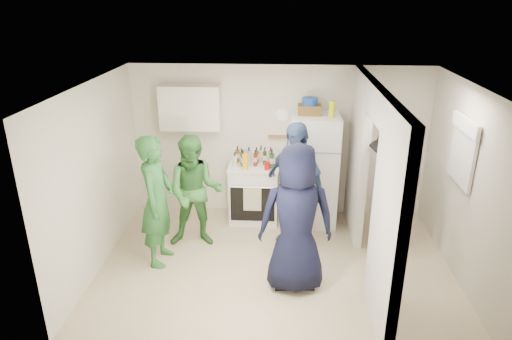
{
  "coord_description": "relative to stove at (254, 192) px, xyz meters",
  "views": [
    {
      "loc": [
        0.08,
        -5.45,
        3.55
      ],
      "look_at": [
        -0.3,
        0.4,
        1.25
      ],
      "focal_mm": 32.0,
      "sensor_mm": 36.0,
      "label": 1
    }
  ],
  "objects": [
    {
      "name": "wall_clock",
      "position": [
        0.44,
        0.31,
        1.22
      ],
      "size": [
        0.22,
        0.02,
        0.22
      ],
      "primitive_type": "cylinder",
      "rotation": [
        1.57,
        0.0,
        0.0
      ],
      "color": "white",
      "rests_on": "wall_back"
    },
    {
      "name": "person_green_center",
      "position": [
        -0.79,
        -0.87,
        0.37
      ],
      "size": [
        0.86,
        0.69,
        1.69
      ],
      "primitive_type": "imported",
      "rotation": [
        0.0,
        0.0,
        0.07
      ],
      "color": "#367332",
      "rests_on": "floor"
    },
    {
      "name": "red_cup",
      "position": [
        0.22,
        -0.2,
        0.54
      ],
      "size": [
        0.09,
        0.09,
        0.12
      ],
      "primitive_type": "cylinder",
      "color": "#AF0B0B",
      "rests_on": "stove"
    },
    {
      "name": "bottle_d",
      "position": [
        0.03,
        -0.05,
        0.61
      ],
      "size": [
        0.06,
        0.06,
        0.27
      ],
      "primitive_type": "cylinder",
      "color": "maroon",
      "rests_on": "stove"
    },
    {
      "name": "wicker_basket",
      "position": [
        0.85,
        0.02,
        1.39
      ],
      "size": [
        0.35,
        0.25,
        0.15
      ],
      "primitive_type": "cube",
      "color": "brown",
      "rests_on": "fridge"
    },
    {
      "name": "blue_bowl",
      "position": [
        0.85,
        0.02,
        1.52
      ],
      "size": [
        0.24,
        0.24,
        0.11
      ],
      "primitive_type": "cylinder",
      "color": "navy",
      "rests_on": "wicker_basket"
    },
    {
      "name": "nook_valance",
      "position": [
        2.73,
        -1.17,
        1.52
      ],
      "size": [
        0.04,
        0.82,
        0.18
      ],
      "primitive_type": "cube",
      "color": "white",
      "rests_on": "wall_right"
    },
    {
      "name": "person_navy",
      "position": [
        0.65,
        -1.84,
        0.48
      ],
      "size": [
        0.98,
        0.68,
        1.92
      ],
      "primitive_type": "imported",
      "rotation": [
        0.0,
        0.0,
        -3.07
      ],
      "color": "black",
      "rests_on": "floor"
    },
    {
      "name": "bottle_e",
      "position": [
        0.1,
        0.18,
        0.61
      ],
      "size": [
        0.07,
        0.07,
        0.26
      ],
      "primitive_type": "cylinder",
      "color": "#9EADAF",
      "rests_on": "stove"
    },
    {
      "name": "person_denim",
      "position": [
        0.65,
        -0.79,
        0.47
      ],
      "size": [
        1.09,
        1.13,
        1.9
      ],
      "primitive_type": "imported",
      "rotation": [
        0.0,
        0.0,
        -0.83
      ],
      "color": "#3B5B81",
      "rests_on": "floor"
    },
    {
      "name": "person_green_left",
      "position": [
        -1.22,
        -1.36,
        0.44
      ],
      "size": [
        0.48,
        0.7,
        1.84
      ],
      "primitive_type": "imported",
      "rotation": [
        0.0,
        0.0,
        1.51
      ],
      "color": "#2E702C",
      "rests_on": "floor"
    },
    {
      "name": "partition_header",
      "position": [
        1.59,
        -1.37,
        1.82
      ],
      "size": [
        0.12,
        1.0,
        0.4
      ],
      "primitive_type": "cube",
      "color": "silver",
      "rests_on": "partition_pier_back"
    },
    {
      "name": "wall_left",
      "position": [
        -2.01,
        -1.37,
        0.77
      ],
      "size": [
        0.0,
        3.4,
        3.4
      ],
      "primitive_type": "plane",
      "rotation": [
        1.57,
        0.0,
        1.57
      ],
      "color": "silver",
      "rests_on": "floor"
    },
    {
      "name": "wall_right",
      "position": [
        2.79,
        -1.37,
        0.77
      ],
      "size": [
        0.0,
        3.4,
        3.4
      ],
      "primitive_type": "plane",
      "rotation": [
        1.57,
        0.0,
        -1.57
      ],
      "color": "silver",
      "rests_on": "floor"
    },
    {
      "name": "bottle_j",
      "position": [
        0.29,
        -0.12,
        0.63
      ],
      "size": [
        0.08,
        0.08,
        0.31
      ],
      "primitive_type": "cylinder",
      "color": "#1B5122",
      "rests_on": "stove"
    },
    {
      "name": "spice_shelf",
      "position": [
        0.39,
        0.28,
        0.87
      ],
      "size": [
        0.35,
        0.08,
        0.03
      ],
      "primitive_type": "cube",
      "color": "olive",
      "rests_on": "wall_back"
    },
    {
      "name": "fridge",
      "position": [
        0.95,
        -0.03,
        0.42
      ],
      "size": [
        0.74,
        0.72,
        1.8
      ],
      "primitive_type": "cube",
      "color": "white",
      "rests_on": "floor"
    },
    {
      "name": "bottle_h",
      "position": [
        -0.29,
        -0.11,
        0.6
      ],
      "size": [
        0.06,
        0.06,
        0.24
      ],
      "primitive_type": "cylinder",
      "color": "silver",
      "rests_on": "stove"
    },
    {
      "name": "wall_front",
      "position": [
        0.39,
        -3.07,
        0.77
      ],
      "size": [
        4.8,
        0.0,
        4.8
      ],
      "primitive_type": "plane",
      "rotation": [
        -1.57,
        0.0,
        0.0
      ],
      "color": "silver",
      "rests_on": "floor"
    },
    {
      "name": "ceiling",
      "position": [
        0.39,
        -1.37,
        2.02
      ],
      "size": [
        4.8,
        4.8,
        0.0
      ],
      "primitive_type": "plane",
      "rotation": [
        3.14,
        0.0,
        0.0
      ],
      "color": "white",
      "rests_on": "wall_back"
    },
    {
      "name": "person_nook",
      "position": [
        1.96,
        -0.92,
        0.45
      ],
      "size": [
        0.9,
        1.3,
        1.85
      ],
      "primitive_type": "imported",
      "rotation": [
        0.0,
        0.0,
        -1.76
      ],
      "color": "black",
      "rests_on": "floor"
    },
    {
      "name": "bottle_c",
      "position": [
        -0.09,
        0.15,
        0.6
      ],
      "size": [
        0.08,
        0.08,
        0.25
      ],
      "primitive_type": "cylinder",
      "color": "#ABAEB9",
      "rests_on": "stove"
    },
    {
      "name": "bottle_g",
      "position": [
        0.26,
        0.14,
        0.6
      ],
      "size": [
        0.07,
        0.07,
        0.25
      ],
      "primitive_type": "cylinder",
      "color": "olive",
      "rests_on": "stove"
    },
    {
      "name": "partition_pier_front",
      "position": [
        1.59,
        -2.47,
        0.77
      ],
      "size": [
        0.12,
        1.2,
        2.5
      ],
      "primitive_type": "cube",
      "color": "silver",
      "rests_on": "floor"
    },
    {
      "name": "bottle_i",
      "position": [
        0.04,
        0.09,
        0.61
      ],
      "size": [
        0.07,
        0.07,
        0.27
      ],
      "primitive_type": "cylinder",
      "color": "#57480E",
      "rests_on": "stove"
    },
    {
      "name": "stove",
      "position": [
        0.0,
        0.0,
        0.0
      ],
      "size": [
        0.8,
        0.67,
        0.96
      ],
      "primitive_type": "cube",
      "color": "white",
      "rests_on": "floor"
    },
    {
      "name": "nook_window",
      "position": [
        2.77,
        -1.17,
        1.17
      ],
      "size": [
        0.03,
        0.7,
        0.8
      ],
      "primitive_type": "cube",
      "color": "black",
      "rests_on": "wall_right"
    },
    {
      "name": "wall_back",
      "position": [
        0.39,
        0.33,
        0.77
      ],
      "size": [
        4.8,
        0.0,
        4.8
      ],
      "primitive_type": "plane",
      "rotation": [
        1.57,
        0.0,
        0.0
      ],
      "color": "silver",
      "rests_on": "floor"
    },
    {
      "name": "partition_pier_back",
      "position": [
        1.59,
        -0.27,
        0.77
      ],
      "size": [
        0.12,
        1.2,
        2.5
      ],
      "primitive_type": "cube",
      "color": "silver",
      "rests_on": "floor"
    },
    {
      "name": "yellow_cup_stack_stove",
      "position": [
        -0.12,
        -0.22,
        0.6
      ],
      "size": [
        0.09,
        0.09,
        0.25
      ],
      "primitive_type": "cylinder",
      "color": "#F6A914",
      "rests_on": "stove"
    },
    {
      "name": "nook_window_frame",
      "position": [
        2.76,
        -1.17,
        1.17
      ],
      "size": [
        0.04,
        0.76,
        0.86
      ],
      "primitive_type": "cube",
      "color": "white",
      "rests_on": "wall_right"
    },
    {
      "name": "bottle_k",
      "position": [
        -0.2,
        0.04,
        0.61
      ],
      "size": [
        0.06,
        0.06,
        0.26
      ],
      "primitive_type": "cylinder",
      "color": "brown",
      "rests_on": "stove"
    },
    {
      "name": "upper_cabinet",
      "position": [
        -1.01,
        0.15,
        1.37
      ],
      "size": [
        0.95,
        0.34,
        0.7
      ],
      "primitive_type": "cube",
      "color": "silver",
      "rests_on": "wall_back"
    },
    {
      "name": "floor",
      "position": [
        0.39,
        -1.37,
        -0.48
      ],
      "size": [
        4.8,
        4.8,
        0.0
      ],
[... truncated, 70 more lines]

